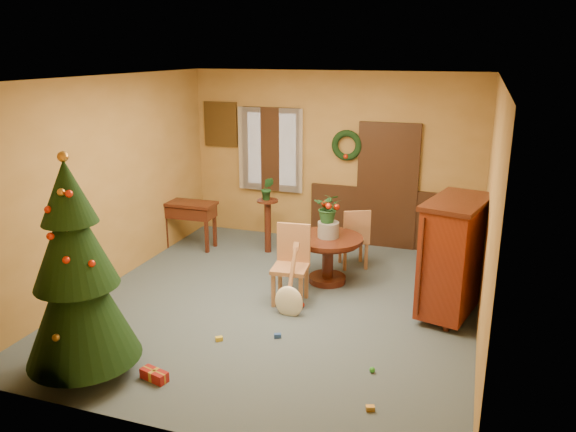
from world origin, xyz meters
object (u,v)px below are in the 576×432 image
at_px(christmas_tree, 77,275).
at_px(writing_desk, 190,213).
at_px(dining_table, 328,251).
at_px(sideboard, 454,254).
at_px(chair_near, 292,261).

distance_m(christmas_tree, writing_desk, 3.96).
relative_size(dining_table, sideboard, 0.66).
bearing_deg(dining_table, chair_near, -111.91).
height_order(christmas_tree, writing_desk, christmas_tree).
bearing_deg(christmas_tree, writing_desk, 102.62).
relative_size(dining_table, writing_desk, 1.10).
height_order(dining_table, sideboard, sideboard).
distance_m(writing_desk, sideboard, 4.47).
height_order(christmas_tree, sideboard, christmas_tree).
relative_size(dining_table, chair_near, 0.96).
distance_m(chair_near, sideboard, 2.05).
bearing_deg(christmas_tree, chair_near, 59.33).
bearing_deg(writing_desk, dining_table, -15.08).
distance_m(dining_table, writing_desk, 2.67).
xyz_separation_m(dining_table, writing_desk, (-2.58, 0.69, 0.12)).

